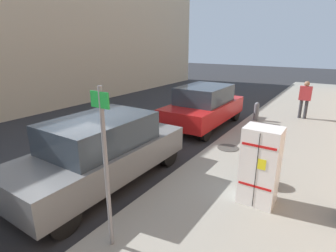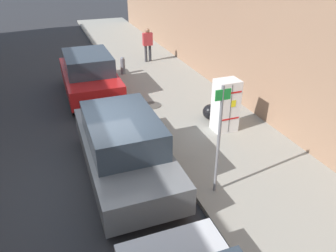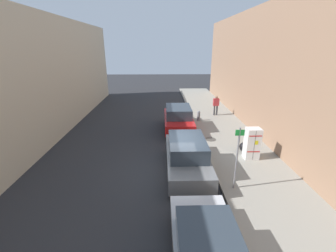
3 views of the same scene
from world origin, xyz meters
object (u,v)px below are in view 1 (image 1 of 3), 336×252
at_px(trash_bag, 263,174).
at_px(parked_suv_red, 204,106).
at_px(pedestrian_standing_near, 305,97).
at_px(street_sign_post, 106,163).
at_px(discarded_refrigerator, 260,166).
at_px(parked_suv_gray, 102,151).
at_px(fire_hydrant, 256,111).

bearing_deg(trash_bag, parked_suv_red, -48.10).
bearing_deg(pedestrian_standing_near, street_sign_post, -140.76).
bearing_deg(parked_suv_red, discarded_refrigerator, 127.11).
relative_size(parked_suv_red, parked_suv_gray, 0.94).
bearing_deg(discarded_refrigerator, pedestrian_standing_near, -89.30).
relative_size(discarded_refrigerator, fire_hydrant, 2.07).
xyz_separation_m(street_sign_post, trash_bag, (-1.65, -3.51, -1.26)).
bearing_deg(parked_suv_red, trash_bag, 131.90).
bearing_deg(discarded_refrigerator, trash_bag, -84.54).
relative_size(fire_hydrant, parked_suv_gray, 0.17).
bearing_deg(parked_suv_gray, street_sign_post, 139.68).
bearing_deg(pedestrian_standing_near, parked_suv_red, -179.22).
distance_m(fire_hydrant, pedestrian_standing_near, 2.34).
distance_m(street_sign_post, parked_suv_gray, 2.55).
relative_size(discarded_refrigerator, pedestrian_standing_near, 0.99).
bearing_deg(trash_bag, fire_hydrant, -73.00).
height_order(pedestrian_standing_near, parked_suv_gray, pedestrian_standing_near).
height_order(discarded_refrigerator, trash_bag, discarded_refrigerator).
bearing_deg(parked_suv_red, parked_suv_gray, 90.00).
distance_m(street_sign_post, parked_suv_red, 7.68).
relative_size(trash_bag, parked_suv_red, 0.12).
xyz_separation_m(discarded_refrigerator, parked_suv_red, (3.58, -4.74, -0.08)).
bearing_deg(pedestrian_standing_near, parked_suv_gray, -153.05).
distance_m(discarded_refrigerator, parked_suv_gray, 3.75).
distance_m(pedestrian_standing_near, parked_suv_red, 4.76).
height_order(street_sign_post, parked_suv_red, street_sign_post).
relative_size(fire_hydrant, parked_suv_red, 0.19).
height_order(trash_bag, parked_suv_gray, parked_suv_gray).
height_order(street_sign_post, pedestrian_standing_near, street_sign_post).
distance_m(discarded_refrigerator, street_sign_post, 3.26).
xyz_separation_m(discarded_refrigerator, parked_suv_gray, (3.58, 1.10, -0.09)).
bearing_deg(fire_hydrant, street_sign_post, 90.46).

